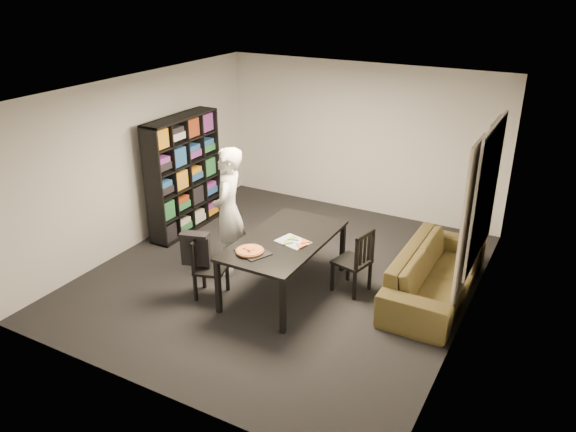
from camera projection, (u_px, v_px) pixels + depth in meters
The scene contains 16 objects.
room at pixel (283, 189), 7.45m from camera, with size 5.01×5.51×2.61m.
window_pane at pixel (487, 193), 6.77m from camera, with size 0.02×1.40×1.60m, color black.
window_frame at pixel (486, 193), 6.77m from camera, with size 0.03×1.52×1.72m, color white.
curtain_left at pixel (466, 234), 6.52m from camera, with size 0.03×0.70×2.25m, color beige.
curtain_right at pixel (484, 204), 7.36m from camera, with size 0.03×0.70×2.25m, color beige.
bookshelf at pixel (184, 175), 9.02m from camera, with size 0.35×1.50×1.90m, color black.
dining_table at pixel (284, 243), 7.31m from camera, with size 1.02×1.84×0.77m.
chair_left at pixel (205, 263), 7.28m from camera, with size 0.48×0.48×0.83m.
chair_right at pixel (358, 258), 7.34m from camera, with size 0.50×0.50×0.90m.
draped_jacket at pixel (195, 248), 7.22m from camera, with size 0.40×0.26×0.46m.
person at pixel (228, 211), 7.75m from camera, with size 0.66×0.44×1.82m, color silver.
baking_tray at pixel (253, 252), 6.93m from camera, with size 0.40×0.32×0.01m, color black.
pepperoni_pizza at pixel (250, 251), 6.91m from camera, with size 0.35×0.35×0.03m.
kitchen_towel at pixel (293, 242), 7.20m from camera, with size 0.40×0.30×0.01m, color silver.
pizza_slices at pixel (296, 242), 7.16m from camera, with size 0.37×0.31×0.01m, color gold, non-canonical shape.
sofa at pixel (435, 273), 7.35m from camera, with size 2.23×0.87×0.65m, color #403219.
Camera 1 is at (3.40, -6.09, 3.96)m, focal length 35.00 mm.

